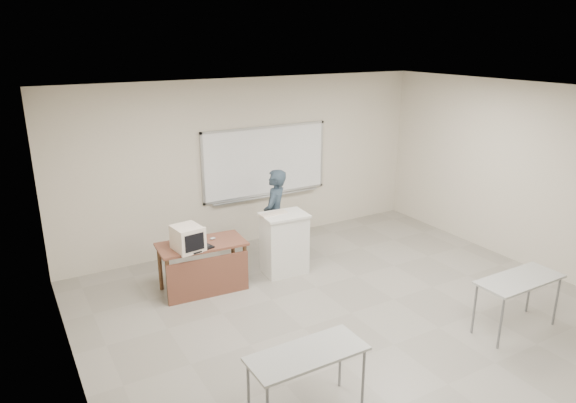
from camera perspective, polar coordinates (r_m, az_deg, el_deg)
floor at (r=6.77m, az=11.68°, el=-15.35°), size 7.00×8.00×0.01m
whiteboard at (r=9.39m, az=-2.50°, el=4.39°), size 2.48×0.10×1.31m
student_desks at (r=5.66m, az=21.49°, el=-15.45°), size 4.40×2.20×0.73m
instructor_desk at (r=7.72m, az=-9.22°, el=-6.43°), size 1.28×0.64×0.75m
podium at (r=8.26m, az=-0.42°, el=-4.66°), size 0.71×0.52×1.00m
crt_monitor at (r=7.47m, az=-11.12°, el=-4.01°), size 0.38×0.43×0.36m
laptop at (r=7.56m, az=-10.00°, el=-4.61°), size 0.36×0.33×0.26m
mouse at (r=7.82m, az=-8.37°, el=-4.07°), size 0.11×0.09×0.03m
keyboard at (r=8.07m, az=-1.64°, el=-1.34°), size 0.45×0.17×0.02m
presenter at (r=8.61m, az=-1.46°, el=-1.59°), size 0.69×0.68×1.59m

